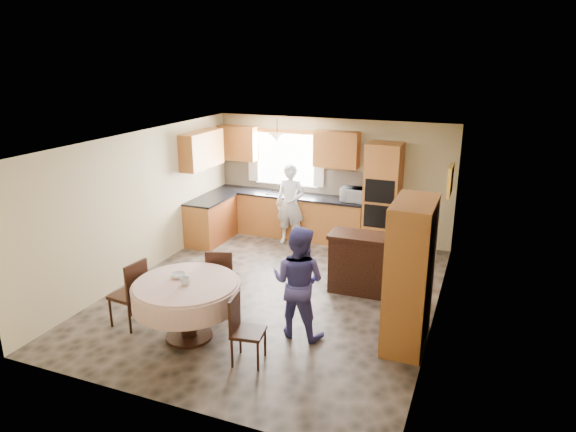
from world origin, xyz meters
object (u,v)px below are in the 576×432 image
(oven_tower, at_px, (382,197))
(chair_back, at_px, (221,276))
(dining_table, at_px, (187,295))
(chair_right, at_px, (243,326))
(sideboard, at_px, (369,266))
(chair_left, at_px, (132,291))
(person_sink, at_px, (291,204))
(cupboard, at_px, (410,275))
(person_dining, at_px, (298,282))

(oven_tower, distance_m, chair_back, 3.89)
(dining_table, xyz_separation_m, chair_right, (0.95, -0.24, -0.15))
(sideboard, bearing_deg, oven_tower, 95.42)
(oven_tower, distance_m, sideboard, 2.18)
(dining_table, height_order, chair_back, chair_back)
(chair_left, height_order, person_sink, person_sink)
(chair_right, distance_m, person_sink, 4.36)
(dining_table, height_order, person_sink, person_sink)
(chair_back, bearing_deg, sideboard, -163.14)
(chair_back, height_order, person_sink, person_sink)
(cupboard, distance_m, dining_table, 2.97)
(oven_tower, relative_size, cupboard, 1.07)
(dining_table, distance_m, person_dining, 1.51)
(oven_tower, xyz_separation_m, chair_right, (-0.76, -4.61, -0.57))
(oven_tower, xyz_separation_m, person_sink, (-1.78, -0.39, -0.23))
(person_sink, bearing_deg, person_dining, -70.47)
(chair_back, height_order, chair_right, chair_back)
(oven_tower, xyz_separation_m, cupboard, (1.07, -3.40, -0.07))
(chair_right, bearing_deg, chair_left, 74.19)
(oven_tower, height_order, chair_left, oven_tower)
(chair_right, height_order, person_sink, person_sink)
(chair_left, distance_m, person_sink, 4.09)
(dining_table, bearing_deg, sideboard, 49.59)
(chair_right, bearing_deg, oven_tower, -18.30)
(chair_left, distance_m, chair_right, 1.86)
(dining_table, distance_m, chair_back, 0.92)
(sideboard, distance_m, dining_table, 3.01)
(cupboard, bearing_deg, chair_back, -178.60)
(chair_left, height_order, person_dining, person_dining)
(oven_tower, distance_m, person_dining, 3.76)
(person_dining, bearing_deg, oven_tower, -91.34)
(oven_tower, bearing_deg, chair_left, -120.67)
(oven_tower, bearing_deg, sideboard, -83.36)
(chair_left, xyz_separation_m, person_dining, (2.25, 0.66, 0.24))
(sideboard, bearing_deg, dining_table, -131.63)
(dining_table, distance_m, chair_left, 0.90)
(cupboard, xyz_separation_m, chair_back, (-2.77, -0.07, -0.46))
(person_dining, bearing_deg, chair_right, 69.11)
(chair_back, bearing_deg, chair_right, 110.63)
(cupboard, bearing_deg, chair_right, -146.39)
(cupboard, height_order, chair_right, cupboard)
(person_sink, bearing_deg, dining_table, -92.60)
(dining_table, xyz_separation_m, person_sink, (-0.07, 3.98, 0.18))
(chair_back, bearing_deg, person_sink, -107.03)
(sideboard, height_order, chair_back, chair_back)
(chair_back, relative_size, person_sink, 0.59)
(cupboard, bearing_deg, chair_left, -164.86)
(sideboard, relative_size, person_dining, 0.82)
(cupboard, bearing_deg, person_dining, -166.69)
(dining_table, distance_m, person_sink, 3.99)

